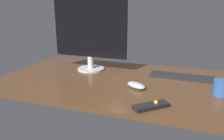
# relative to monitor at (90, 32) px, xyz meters

# --- Properties ---
(desk) EXTENTS (1.40, 0.84, 0.02)m
(desk) POSITION_rel_monitor_xyz_m (0.23, -0.15, -0.27)
(desk) COLOR #4C301C
(desk) RESTS_ON ground
(monitor) EXTENTS (0.52, 0.19, 0.48)m
(monitor) POSITION_rel_monitor_xyz_m (0.00, 0.00, 0.00)
(monitor) COLOR #B7B7B7
(monitor) RESTS_ON desk
(keyboard) EXTENTS (0.39, 0.13, 0.01)m
(keyboard) POSITION_rel_monitor_xyz_m (0.61, 0.02, -0.26)
(keyboard) COLOR black
(keyboard) RESTS_ON desk
(computer_mouse) EXTENTS (0.13, 0.11, 0.03)m
(computer_mouse) POSITION_rel_monitor_xyz_m (0.39, -0.25, -0.25)
(computer_mouse) COLOR #999EA5
(computer_mouse) RESTS_ON desk
(media_remote) EXTENTS (0.16, 0.15, 0.03)m
(media_remote) POSITION_rel_monitor_xyz_m (0.51, -0.47, -0.26)
(media_remote) COLOR black
(media_remote) RESTS_ON desk
(coffee_mug) EXTENTS (0.08, 0.08, 0.08)m
(coffee_mug) POSITION_rel_monitor_xyz_m (0.81, -0.21, -0.22)
(coffee_mug) COLOR #28518C
(coffee_mug) RESTS_ON desk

